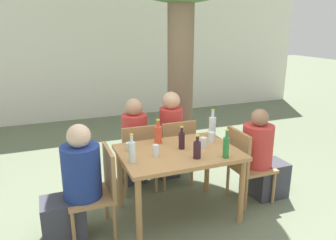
{
  "coord_description": "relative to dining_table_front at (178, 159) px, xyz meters",
  "views": [
    {
      "loc": [
        -1.25,
        -2.91,
        2.02
      ],
      "look_at": [
        0.0,
        0.3,
        1.0
      ],
      "focal_mm": 35.0,
      "sensor_mm": 36.0,
      "label": 1
    }
  ],
  "objects": [
    {
      "name": "wine_bottle_5",
      "position": [
        0.05,
        0.04,
        0.19
      ],
      "size": [
        0.07,
        0.07,
        0.25
      ],
      "color": "#331923",
      "rests_on": "dining_table_front"
    },
    {
      "name": "person_seated_2",
      "position": [
        -0.24,
        0.9,
        -0.15
      ],
      "size": [
        0.32,
        0.56,
        1.16
      ],
      "rotation": [
        0.0,
        0.0,
        3.14
      ],
      "color": "#383842",
      "rests_on": "ground_plane"
    },
    {
      "name": "person_seated_1",
      "position": [
        1.08,
        -0.0,
        -0.17
      ],
      "size": [
        0.58,
        0.35,
        1.11
      ],
      "rotation": [
        0.0,
        0.0,
        1.57
      ],
      "color": "#383842",
      "rests_on": "ground_plane"
    },
    {
      "name": "dining_table_front",
      "position": [
        0.0,
        0.0,
        0.0
      ],
      "size": [
        1.22,
        0.87,
        0.75
      ],
      "color": "#B27F4C",
      "rests_on": "ground_plane"
    },
    {
      "name": "patio_chair_3",
      "position": [
        0.24,
        0.67,
        -0.17
      ],
      "size": [
        0.44,
        0.44,
        0.88
      ],
      "rotation": [
        0.0,
        0.0,
        3.14
      ],
      "color": "#A87A4C",
      "rests_on": "ground_plane"
    },
    {
      "name": "drinking_glass_1",
      "position": [
        0.27,
        -0.02,
        0.15
      ],
      "size": [
        0.07,
        0.07,
        0.12
      ],
      "color": "white",
      "rests_on": "dining_table_front"
    },
    {
      "name": "person_seated_3",
      "position": [
        0.24,
        0.9,
        -0.12
      ],
      "size": [
        0.3,
        0.55,
        1.21
      ],
      "rotation": [
        0.0,
        0.0,
        3.14
      ],
      "color": "#383842",
      "rests_on": "ground_plane"
    },
    {
      "name": "person_seated_0",
      "position": [
        -1.07,
        -0.0,
        -0.14
      ],
      "size": [
        0.58,
        0.36,
        1.15
      ],
      "rotation": [
        0.0,
        0.0,
        -1.57
      ],
      "color": "#383842",
      "rests_on": "ground_plane"
    },
    {
      "name": "ground_plane",
      "position": [
        0.0,
        0.0,
        -0.66
      ],
      "size": [
        30.0,
        30.0,
        0.0
      ],
      "primitive_type": "plane",
      "color": "#667056"
    },
    {
      "name": "drinking_glass_2",
      "position": [
        0.44,
        0.1,
        0.15
      ],
      "size": [
        0.07,
        0.07,
        0.12
      ],
      "color": "white",
      "rests_on": "dining_table_front"
    },
    {
      "name": "drinking_glass_3",
      "position": [
        -0.27,
        -0.05,
        0.15
      ],
      "size": [
        0.06,
        0.06,
        0.12
      ],
      "color": "white",
      "rests_on": "dining_table_front"
    },
    {
      "name": "wine_bottle_3",
      "position": [
        0.09,
        -0.25,
        0.19
      ],
      "size": [
        0.07,
        0.07,
        0.24
      ],
      "color": "#331923",
      "rests_on": "dining_table_front"
    },
    {
      "name": "patio_chair_0",
      "position": [
        -0.84,
        0.0,
        -0.17
      ],
      "size": [
        0.44,
        0.44,
        0.88
      ],
      "rotation": [
        0.0,
        0.0,
        -1.57
      ],
      "color": "#A87A4C",
      "rests_on": "ground_plane"
    },
    {
      "name": "green_bottle_4",
      "position": [
        0.36,
        -0.34,
        0.21
      ],
      "size": [
        0.06,
        0.06,
        0.29
      ],
      "color": "#287A38",
      "rests_on": "dining_table_front"
    },
    {
      "name": "soda_bottle_2",
      "position": [
        -0.12,
        0.29,
        0.2
      ],
      "size": [
        0.08,
        0.08,
        0.27
      ],
      "color": "#DB4C2D",
      "rests_on": "dining_table_front"
    },
    {
      "name": "patio_chair_1",
      "position": [
        0.84,
        0.0,
        -0.17
      ],
      "size": [
        0.44,
        0.44,
        0.88
      ],
      "rotation": [
        0.0,
        0.0,
        1.57
      ],
      "color": "#A87A4C",
      "rests_on": "ground_plane"
    },
    {
      "name": "patio_chair_2",
      "position": [
        -0.24,
        0.67,
        -0.17
      ],
      "size": [
        0.44,
        0.44,
        0.88
      ],
      "rotation": [
        0.0,
        0.0,
        3.14
      ],
      "color": "#A87A4C",
      "rests_on": "ground_plane"
    },
    {
      "name": "drinking_glass_0",
      "position": [
        -0.47,
        0.19,
        0.14
      ],
      "size": [
        0.08,
        0.08,
        0.08
      ],
      "color": "silver",
      "rests_on": "dining_table_front"
    },
    {
      "name": "water_bottle_0",
      "position": [
        -0.53,
        -0.11,
        0.2
      ],
      "size": [
        0.07,
        0.07,
        0.28
      ],
      "color": "silver",
      "rests_on": "dining_table_front"
    },
    {
      "name": "cafe_building_wall",
      "position": [
        0.0,
        4.29,
        0.74
      ],
      "size": [
        10.0,
        0.08,
        2.8
      ],
      "color": "white",
      "rests_on": "ground_plane"
    },
    {
      "name": "water_bottle_1",
      "position": [
        0.53,
        0.25,
        0.22
      ],
      "size": [
        0.08,
        0.08,
        0.33
      ],
      "color": "silver",
      "rests_on": "dining_table_front"
    }
  ]
}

